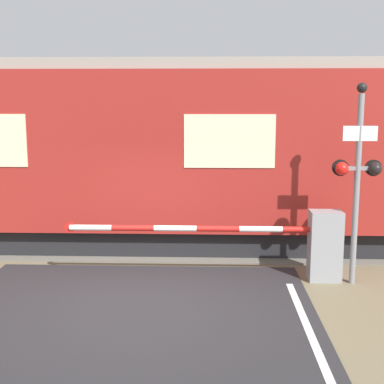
{
  "coord_description": "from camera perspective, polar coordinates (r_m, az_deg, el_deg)",
  "views": [
    {
      "loc": [
        1.27,
        -8.54,
        3.41
      ],
      "look_at": [
        0.9,
        1.93,
        1.58
      ],
      "focal_mm": 50.0,
      "sensor_mm": 36.0,
      "label": 1
    }
  ],
  "objects": [
    {
      "name": "train",
      "position": [
        12.44,
        3.77,
        4.16
      ],
      "size": [
        18.6,
        2.93,
        4.25
      ],
      "color": "black",
      "rests_on": "ground_plane"
    },
    {
      "name": "track_bed",
      "position": [
        12.89,
        -3.7,
        -5.36
      ],
      "size": [
        36.0,
        3.2,
        0.13
      ],
      "color": "#666056",
      "rests_on": "ground_plane"
    },
    {
      "name": "ground_plane",
      "position": [
        9.28,
        -6.1,
        -11.72
      ],
      "size": [
        80.0,
        80.0,
        0.0
      ],
      "primitive_type": "plane",
      "color": "#6B6047"
    },
    {
      "name": "signal_post",
      "position": [
        10.13,
        17.26,
        2.01
      ],
      "size": [
        0.9,
        0.26,
        3.7
      ],
      "color": "gray",
      "rests_on": "ground_plane"
    },
    {
      "name": "crossing_barrier",
      "position": [
        10.38,
        12.1,
        -5.36
      ],
      "size": [
        5.27,
        0.44,
        1.34
      ],
      "color": "gray",
      "rests_on": "ground_plane"
    }
  ]
}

